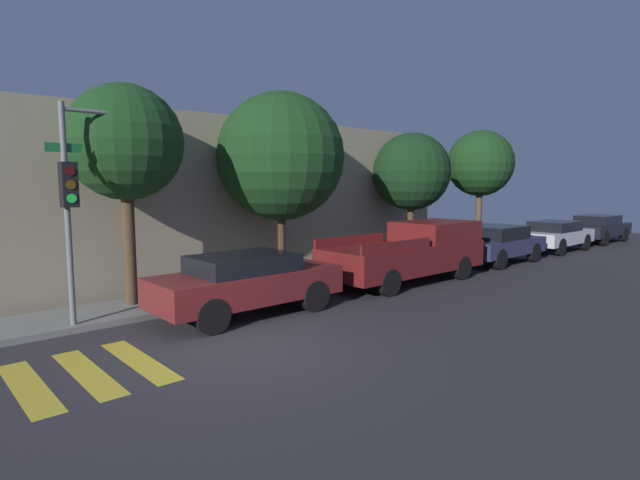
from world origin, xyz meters
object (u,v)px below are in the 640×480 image
(sedan_tail_of_row, at_px, (598,228))
(tree_midblock, at_px, (281,157))
(sedan_near_corner, at_px, (246,282))
(tree_behind_truck, at_px, (480,164))
(sedan_far_end, at_px, (555,235))
(tree_far_end, at_px, (412,172))
(pickup_truck, at_px, (411,251))
(traffic_light_pole, at_px, (86,176))
(sedan_middle, at_px, (498,243))
(tree_near_corner, at_px, (125,144))

(sedan_tail_of_row, distance_m, tree_midblock, 19.25)
(sedan_near_corner, xyz_separation_m, tree_behind_truck, (13.92, 2.32, 3.13))
(sedan_far_end, relative_size, tree_midblock, 0.75)
(tree_far_end, height_order, tree_behind_truck, tree_behind_truck)
(sedan_near_corner, bearing_deg, tree_behind_truck, 9.48)
(sedan_near_corner, xyz_separation_m, sedan_far_end, (16.54, 0.00, -0.04))
(tree_midblock, bearing_deg, sedan_tail_of_row, -7.03)
(pickup_truck, xyz_separation_m, tree_behind_truck, (7.80, 2.32, 2.98))
(sedan_far_end, relative_size, tree_behind_truck, 0.80)
(traffic_light_pole, xyz_separation_m, sedan_tail_of_row, (24.70, -1.27, -2.45))
(pickup_truck, relative_size, tree_behind_truck, 1.06)
(traffic_light_pole, distance_m, sedan_middle, 14.74)
(sedan_near_corner, relative_size, sedan_tail_of_row, 1.00)
(sedan_near_corner, distance_m, pickup_truck, 6.12)
(tree_behind_truck, bearing_deg, tree_near_corner, 180.00)
(sedan_middle, relative_size, sedan_far_end, 0.99)
(sedan_near_corner, xyz_separation_m, sedan_middle, (11.44, 0.00, -0.01))
(traffic_light_pole, relative_size, tree_far_end, 0.94)
(sedan_far_end, height_order, tree_near_corner, tree_near_corner)
(tree_far_end, bearing_deg, tree_near_corner, 180.00)
(tree_near_corner, distance_m, tree_midblock, 4.61)
(sedan_middle, bearing_deg, traffic_light_pole, 175.01)
(traffic_light_pole, bearing_deg, tree_near_corner, 40.78)
(traffic_light_pole, xyz_separation_m, sedan_far_end, (19.58, -1.27, -2.46))
(pickup_truck, bearing_deg, sedan_near_corner, -180.00)
(sedan_middle, height_order, sedan_far_end, sedan_middle)
(sedan_middle, bearing_deg, tree_near_corner, 170.05)
(sedan_tail_of_row, bearing_deg, sedan_middle, 180.00)
(sedan_near_corner, distance_m, sedan_far_end, 16.54)
(sedan_tail_of_row, height_order, tree_far_end, tree_far_end)
(sedan_tail_of_row, distance_m, tree_far_end, 13.11)
(pickup_truck, height_order, sedan_far_end, pickup_truck)
(sedan_middle, xyz_separation_m, tree_near_corner, (-13.26, 2.32, 3.22))
(tree_midblock, xyz_separation_m, tree_far_end, (6.25, 0.00, -0.36))
(sedan_middle, bearing_deg, sedan_near_corner, 180.00)
(pickup_truck, xyz_separation_m, tree_midblock, (-3.32, 2.32, 2.91))
(tree_near_corner, bearing_deg, tree_behind_truck, 0.00)
(traffic_light_pole, height_order, sedan_near_corner, traffic_light_pole)
(sedan_far_end, bearing_deg, sedan_middle, 180.00)
(tree_far_end, bearing_deg, traffic_light_pole, -174.99)
(tree_far_end, relative_size, tree_behind_truck, 0.92)
(tree_midblock, bearing_deg, pickup_truck, -35.04)
(sedan_far_end, distance_m, tree_far_end, 8.31)
(sedan_middle, xyz_separation_m, tree_midblock, (-8.64, 2.32, 3.07))
(pickup_truck, distance_m, sedan_tail_of_row, 15.55)
(tree_near_corner, bearing_deg, traffic_light_pole, -139.22)
(pickup_truck, relative_size, sedan_tail_of_row, 1.28)
(sedan_middle, bearing_deg, tree_midblock, 164.95)
(pickup_truck, xyz_separation_m, tree_far_end, (2.93, 2.32, 2.55))
(sedan_middle, distance_m, sedan_far_end, 5.09)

